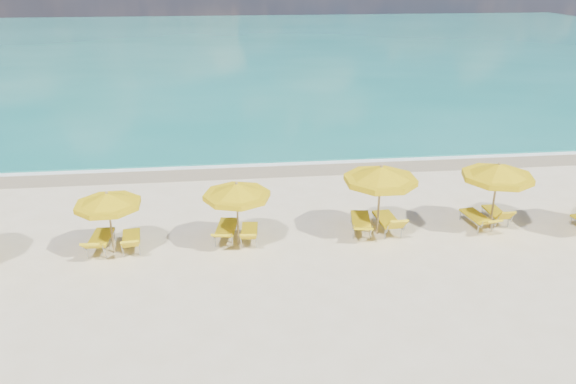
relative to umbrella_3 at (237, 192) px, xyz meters
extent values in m
plane|color=beige|center=(1.82, -0.04, -1.89)|extent=(120.00, 120.00, 0.00)
cube|color=#14736A|center=(1.82, 47.96, -1.89)|extent=(120.00, 80.00, 0.30)
cube|color=tan|center=(1.82, 7.36, -1.89)|extent=(120.00, 2.60, 0.01)
cube|color=white|center=(1.82, 8.16, -1.89)|extent=(120.00, 1.20, 0.03)
cube|color=white|center=(-4.18, 16.96, -1.89)|extent=(14.00, 0.36, 0.05)
cube|color=white|center=(9.82, 23.96, -1.89)|extent=(18.00, 0.30, 0.05)
cylinder|color=#9B7E4D|center=(-4.01, -0.09, -0.88)|extent=(0.06, 0.06, 2.03)
cone|color=#DDB70B|center=(-4.01, -0.09, -0.03)|extent=(2.74, 2.74, 0.41)
cylinder|color=#DDB70B|center=(-4.01, -0.09, -0.23)|extent=(2.77, 2.77, 0.16)
sphere|color=#9B7E4D|center=(-4.01, -0.09, 0.18)|extent=(0.09, 0.09, 0.09)
cylinder|color=#9B7E4D|center=(0.00, 0.00, -0.83)|extent=(0.07, 0.07, 2.13)
cone|color=#DDB70B|center=(0.00, 0.00, 0.06)|extent=(2.37, 2.37, 0.43)
cylinder|color=#DDB70B|center=(0.00, 0.00, -0.15)|extent=(2.39, 2.39, 0.17)
sphere|color=#9B7E4D|center=(0.00, 0.00, 0.28)|extent=(0.09, 0.09, 0.09)
cylinder|color=#9B7E4D|center=(4.76, 0.24, -0.69)|extent=(0.07, 0.07, 2.41)
cone|color=#DDB70B|center=(4.76, 0.24, 0.32)|extent=(3.22, 3.22, 0.48)
cylinder|color=#DDB70B|center=(4.76, 0.24, 0.09)|extent=(3.25, 3.25, 0.19)
sphere|color=#9B7E4D|center=(4.76, 0.24, 0.57)|extent=(0.11, 0.11, 0.11)
cylinder|color=#9B7E4D|center=(8.82, 0.20, -0.72)|extent=(0.07, 0.07, 2.35)
cone|color=#DDB70B|center=(8.82, 0.20, 0.27)|extent=(2.69, 2.69, 0.47)
cylinder|color=#DDB70B|center=(8.82, 0.20, 0.04)|extent=(2.71, 2.71, 0.19)
sphere|color=#9B7E4D|center=(8.82, 0.20, 0.51)|extent=(0.10, 0.10, 0.10)
cube|color=#DDBC0D|center=(-4.44, 0.24, -1.50)|extent=(0.68, 1.39, 0.08)
cube|color=#DDBC0D|center=(-4.50, -0.69, -1.31)|extent=(0.64, 0.60, 0.44)
cube|color=#DDBC0D|center=(-3.48, 0.20, -1.54)|extent=(0.70, 1.29, 0.08)
cube|color=#DDBC0D|center=(-3.37, -0.63, -1.35)|extent=(0.61, 0.56, 0.43)
cube|color=#DDBC0D|center=(-0.37, 0.54, -1.50)|extent=(0.83, 1.46, 0.08)
cube|color=#DDBC0D|center=(-0.53, -0.42, -1.33)|extent=(0.71, 0.70, 0.39)
cube|color=#DDBC0D|center=(0.38, 0.31, -1.55)|extent=(0.64, 1.23, 0.07)
cube|color=#DDBC0D|center=(0.31, -0.50, -1.38)|extent=(0.57, 0.54, 0.39)
cube|color=#DDBC0D|center=(4.26, 0.60, -1.49)|extent=(0.84, 1.47, 0.09)
cube|color=#DDBC0D|center=(4.10, -0.38, -1.36)|extent=(0.72, 0.73, 0.33)
cube|color=#DDBC0D|center=(5.16, 0.51, -1.49)|extent=(0.70, 1.44, 0.09)
cube|color=#DDBC0D|center=(5.22, -0.42, -1.25)|extent=(0.65, 0.56, 0.52)
cube|color=#DDBC0D|center=(8.38, 0.49, -1.52)|extent=(0.74, 1.34, 0.08)
cube|color=#DDBC0D|center=(8.50, -0.40, -1.37)|extent=(0.64, 0.63, 0.38)
cube|color=#DDBC0D|center=(9.26, 0.81, -1.56)|extent=(0.53, 1.17, 0.07)
cube|color=#DDBC0D|center=(9.25, 0.04, -1.35)|extent=(0.52, 0.43, 0.45)
camera|label=1|loc=(-0.30, -16.64, 6.73)|focal=35.00mm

